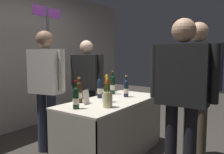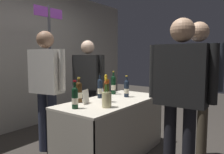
# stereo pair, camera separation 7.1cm
# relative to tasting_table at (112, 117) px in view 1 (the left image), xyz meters

# --- Properties ---
(ground_plane) EXTENTS (12.00, 12.00, 0.00)m
(ground_plane) POSITION_rel_tasting_table_xyz_m (0.00, 0.00, -0.50)
(ground_plane) COLOR #38332D
(back_partition) EXTENTS (5.72, 0.12, 2.60)m
(back_partition) POSITION_rel_tasting_table_xyz_m (0.00, 1.96, 0.80)
(back_partition) COLOR #9E998E
(back_partition) RESTS_ON ground_plane
(tasting_table) EXTENTS (1.52, 0.71, 0.73)m
(tasting_table) POSITION_rel_tasting_table_xyz_m (0.00, 0.00, 0.00)
(tasting_table) COLOR beige
(tasting_table) RESTS_ON ground_plane
(featured_wine_bottle) EXTENTS (0.07, 0.07, 0.31)m
(featured_wine_bottle) POSITION_rel_tasting_table_xyz_m (-0.60, 0.06, 0.35)
(featured_wine_bottle) COLOR black
(featured_wine_bottle) RESTS_ON tasting_table
(display_bottle_0) EXTENTS (0.08, 0.08, 0.32)m
(display_bottle_0) POSITION_rel_tasting_table_xyz_m (-0.14, -0.02, 0.36)
(display_bottle_0) COLOR #38230F
(display_bottle_0) RESTS_ON tasting_table
(display_bottle_1) EXTENTS (0.07, 0.07, 0.35)m
(display_bottle_1) POSITION_rel_tasting_table_xyz_m (0.37, 0.24, 0.37)
(display_bottle_1) COLOR black
(display_bottle_1) RESTS_ON tasting_table
(display_bottle_2) EXTENTS (0.07, 0.07, 0.33)m
(display_bottle_2) POSITION_rel_tasting_table_xyz_m (0.02, 0.22, 0.36)
(display_bottle_2) COLOR #192333
(display_bottle_2) RESTS_ON tasting_table
(display_bottle_3) EXTENTS (0.07, 0.07, 0.30)m
(display_bottle_3) POSITION_rel_tasting_table_xyz_m (0.29, -0.04, 0.35)
(display_bottle_3) COLOR #192333
(display_bottle_3) RESTS_ON tasting_table
(display_bottle_4) EXTENTS (0.08, 0.08, 0.31)m
(display_bottle_4) POSITION_rel_tasting_table_xyz_m (-0.35, 0.25, 0.36)
(display_bottle_4) COLOR #38230F
(display_bottle_4) RESTS_ON tasting_table
(wine_glass_near_vendor) EXTENTS (0.08, 0.08, 0.14)m
(wine_glass_near_vendor) POSITION_rel_tasting_table_xyz_m (-0.05, 0.08, 0.32)
(wine_glass_near_vendor) COLOR silver
(wine_glass_near_vendor) RESTS_ON tasting_table
(flower_vase) EXTENTS (0.11, 0.11, 0.37)m
(flower_vase) POSITION_rel_tasting_table_xyz_m (-0.35, -0.19, 0.34)
(flower_vase) COLOR tan
(flower_vase) RESTS_ON tasting_table
(brochure_stand) EXTENTS (0.13, 0.06, 0.17)m
(brochure_stand) POSITION_rel_tasting_table_xyz_m (-0.35, 0.13, 0.31)
(brochure_stand) COLOR silver
(brochure_stand) RESTS_ON tasting_table
(vendor_presenter) EXTENTS (0.29, 0.59, 1.62)m
(vendor_presenter) POSITION_rel_tasting_table_xyz_m (-0.44, 0.75, 0.47)
(vendor_presenter) COLOR #2D3347
(vendor_presenter) RESTS_ON ground_plane
(vendor_assistant) EXTENTS (0.29, 0.57, 1.54)m
(vendor_assistant) POSITION_rel_tasting_table_xyz_m (0.33, 0.72, 0.41)
(vendor_assistant) COLOR black
(vendor_assistant) RESTS_ON ground_plane
(taster_foreground_right) EXTENTS (0.23, 0.65, 1.65)m
(taster_foreground_right) POSITION_rel_tasting_table_xyz_m (-0.17, -0.94, 0.50)
(taster_foreground_right) COLOR black
(taster_foreground_right) RESTS_ON ground_plane
(taster_foreground_left) EXTENTS (0.26, 0.56, 1.70)m
(taster_foreground_left) POSITION_rel_tasting_table_xyz_m (0.46, -0.93, 0.51)
(taster_foreground_left) COLOR #4C4233
(taster_foreground_left) RESTS_ON ground_plane
(booth_signpost) EXTENTS (0.52, 0.04, 2.07)m
(booth_signpost) POSITION_rel_tasting_table_xyz_m (-0.05, 1.17, 0.75)
(booth_signpost) COLOR #47474C
(booth_signpost) RESTS_ON ground_plane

